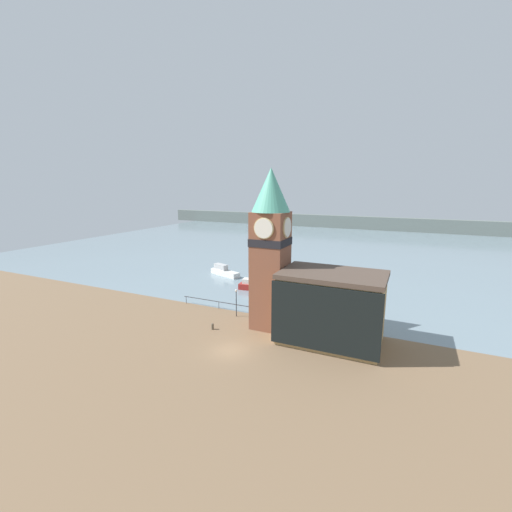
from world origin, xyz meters
TOP-DOWN VIEW (x-y plane):
  - ground_plane at (0.00, 0.00)m, footprint 160.00×160.00m
  - water at (0.00, 70.47)m, footprint 160.00×120.00m
  - far_shoreline at (0.00, 110.47)m, footprint 180.00×3.00m
  - pier_railing at (-7.52, 10.22)m, footprint 11.78×0.08m
  - clock_tower at (1.33, 7.67)m, footprint 4.49×4.49m
  - pier_building at (9.03, 6.60)m, footprint 11.25×7.36m
  - boat_near at (-6.69, 20.65)m, footprint 6.04×2.73m
  - boat_far at (-16.09, 26.53)m, footprint 6.97×3.85m
  - mooring_bollard_near at (-4.61, 3.87)m, footprint 0.32×0.32m
  - lamp_post at (-3.95, 8.79)m, footprint 0.32×0.32m

SIDE VIEW (x-z plane):
  - water at x=0.00m, z-range 0.00..0.00m
  - ground_plane at x=0.00m, z-range 0.00..0.00m
  - mooring_bollard_near at x=-4.61m, z-range 0.03..0.82m
  - boat_near at x=-6.69m, z-range -0.22..1.55m
  - boat_far at x=-16.09m, z-range -0.27..1.76m
  - pier_railing at x=-7.52m, z-range 0.42..1.51m
  - far_shoreline at x=0.00m, z-range 0.00..5.00m
  - lamp_post at x=-3.95m, z-range 0.76..4.52m
  - pier_building at x=9.03m, z-range 0.02..7.97m
  - clock_tower at x=1.33m, z-range 0.59..19.72m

